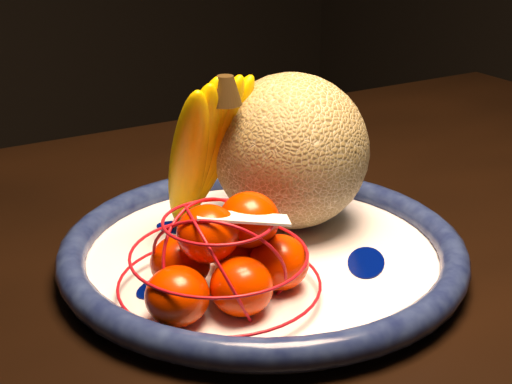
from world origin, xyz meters
TOP-DOWN VIEW (x-y plane):
  - dining_table at (0.03, 0.07)m, footprint 1.51×1.00m
  - fruit_bowl at (0.01, 0.04)m, footprint 0.37×0.37m
  - cantaloupe at (0.07, 0.08)m, footprint 0.15×0.15m
  - banana_bunch at (-0.00, 0.11)m, footprint 0.11×0.11m
  - mandarin_bag at (-0.06, 0.00)m, footprint 0.19×0.19m
  - price_tag at (-0.05, -0.01)m, footprint 0.08×0.06m

SIDE VIEW (x-z plane):
  - dining_table at x=0.03m, z-range 0.28..1.00m
  - fruit_bowl at x=0.01m, z-range 0.71..0.74m
  - mandarin_bag at x=-0.06m, z-range 0.71..0.81m
  - price_tag at x=-0.05m, z-range 0.79..0.81m
  - cantaloupe at x=0.07m, z-range 0.73..0.88m
  - banana_bunch at x=0.00m, z-range 0.73..0.90m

